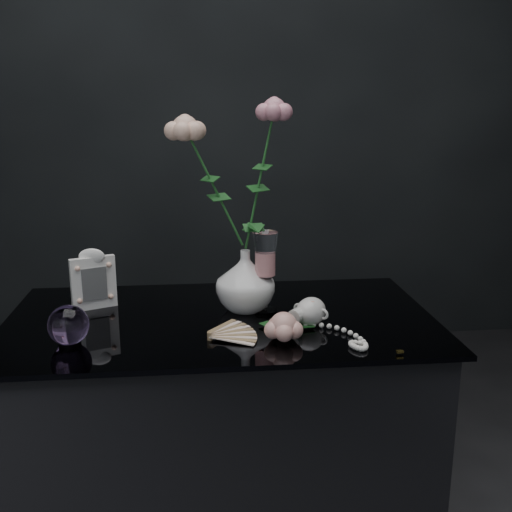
{
  "coord_description": "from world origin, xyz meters",
  "views": [
    {
      "loc": [
        -0.05,
        -1.35,
        1.28
      ],
      "look_at": [
        0.09,
        0.03,
        0.92
      ],
      "focal_mm": 42.0,
      "sensor_mm": 36.0,
      "label": 1
    }
  ],
  "objects_px": {
    "loose_rose": "(284,326)",
    "wine_glass": "(265,273)",
    "vase": "(245,281)",
    "pearl_jar": "(311,310)",
    "paperweight": "(68,325)",
    "picture_frame": "(93,279)"
  },
  "relations": [
    {
      "from": "paperweight",
      "to": "loose_rose",
      "type": "bearing_deg",
      "value": -2.89
    },
    {
      "from": "picture_frame",
      "to": "wine_glass",
      "type": "bearing_deg",
      "value": -32.44
    },
    {
      "from": "vase",
      "to": "loose_rose",
      "type": "distance_m",
      "value": 0.22
    },
    {
      "from": "wine_glass",
      "to": "loose_rose",
      "type": "xyz_separation_m",
      "value": [
        0.02,
        -0.19,
        -0.07
      ]
    },
    {
      "from": "wine_glass",
      "to": "loose_rose",
      "type": "bearing_deg",
      "value": -84.04
    },
    {
      "from": "wine_glass",
      "to": "vase",
      "type": "bearing_deg",
      "value": 156.8
    },
    {
      "from": "vase",
      "to": "picture_frame",
      "type": "xyz_separation_m",
      "value": [
        -0.39,
        0.05,
        0.0
      ]
    },
    {
      "from": "paperweight",
      "to": "loose_rose",
      "type": "distance_m",
      "value": 0.47
    },
    {
      "from": "loose_rose",
      "to": "wine_glass",
      "type": "bearing_deg",
      "value": 119.17
    },
    {
      "from": "vase",
      "to": "paperweight",
      "type": "height_order",
      "value": "vase"
    },
    {
      "from": "loose_rose",
      "to": "pearl_jar",
      "type": "bearing_deg",
      "value": 72.86
    },
    {
      "from": "wine_glass",
      "to": "picture_frame",
      "type": "bearing_deg",
      "value": 170.47
    },
    {
      "from": "vase",
      "to": "wine_glass",
      "type": "xyz_separation_m",
      "value": [
        0.05,
        -0.02,
        0.03
      ]
    },
    {
      "from": "paperweight",
      "to": "loose_rose",
      "type": "relative_size",
      "value": 0.47
    },
    {
      "from": "pearl_jar",
      "to": "loose_rose",
      "type": "bearing_deg",
      "value": -89.15
    },
    {
      "from": "vase",
      "to": "paperweight",
      "type": "xyz_separation_m",
      "value": [
        -0.4,
        -0.18,
        -0.03
      ]
    },
    {
      "from": "vase",
      "to": "pearl_jar",
      "type": "xyz_separation_m",
      "value": [
        0.15,
        -0.12,
        -0.04
      ]
    },
    {
      "from": "vase",
      "to": "wine_glass",
      "type": "distance_m",
      "value": 0.06
    },
    {
      "from": "paperweight",
      "to": "wine_glass",
      "type": "bearing_deg",
      "value": 20.0
    },
    {
      "from": "vase",
      "to": "picture_frame",
      "type": "bearing_deg",
      "value": 172.29
    },
    {
      "from": "picture_frame",
      "to": "loose_rose",
      "type": "distance_m",
      "value": 0.52
    },
    {
      "from": "vase",
      "to": "loose_rose",
      "type": "height_order",
      "value": "vase"
    }
  ]
}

